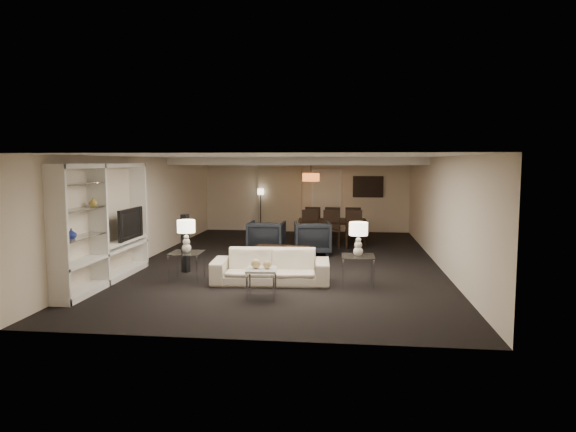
# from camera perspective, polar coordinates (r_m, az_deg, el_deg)

# --- Properties ---
(floor) EXTENTS (11.00, 11.00, 0.00)m
(floor) POSITION_cam_1_polar(r_m,az_deg,el_deg) (12.38, 0.00, -5.07)
(floor) COLOR black
(floor) RESTS_ON ground
(ceiling) EXTENTS (7.00, 11.00, 0.02)m
(ceiling) POSITION_cam_1_polar(r_m,az_deg,el_deg) (12.15, 0.00, 6.58)
(ceiling) COLOR silver
(ceiling) RESTS_ON ground
(wall_back) EXTENTS (7.00, 0.02, 2.50)m
(wall_back) POSITION_cam_1_polar(r_m,az_deg,el_deg) (17.66, 2.03, 2.34)
(wall_back) COLOR beige
(wall_back) RESTS_ON ground
(wall_front) EXTENTS (7.00, 0.02, 2.50)m
(wall_front) POSITION_cam_1_polar(r_m,az_deg,el_deg) (6.80, -5.29, -3.56)
(wall_front) COLOR beige
(wall_front) RESTS_ON ground
(wall_left) EXTENTS (0.02, 11.00, 2.50)m
(wall_left) POSITION_cam_1_polar(r_m,az_deg,el_deg) (13.07, -15.44, 0.84)
(wall_left) COLOR beige
(wall_left) RESTS_ON ground
(wall_right) EXTENTS (0.02, 11.00, 2.50)m
(wall_right) POSITION_cam_1_polar(r_m,az_deg,el_deg) (12.30, 16.42, 0.50)
(wall_right) COLOR beige
(wall_right) RESTS_ON ground
(ceiling_soffit) EXTENTS (7.00, 4.00, 0.20)m
(ceiling_soffit) POSITION_cam_1_polar(r_m,az_deg,el_deg) (15.63, 1.47, 6.08)
(ceiling_soffit) COLOR silver
(ceiling_soffit) RESTS_ON ceiling
(curtains) EXTENTS (1.50, 0.12, 2.40)m
(curtains) POSITION_cam_1_polar(r_m,az_deg,el_deg) (17.67, -0.90, 2.18)
(curtains) COLOR beige
(curtains) RESTS_ON wall_back
(door) EXTENTS (0.90, 0.05, 2.10)m
(door) POSITION_cam_1_polar(r_m,az_deg,el_deg) (17.60, 4.30, 1.66)
(door) COLOR silver
(door) RESTS_ON wall_back
(painting) EXTENTS (0.95, 0.04, 0.65)m
(painting) POSITION_cam_1_polar(r_m,az_deg,el_deg) (17.56, 8.88, 3.23)
(painting) COLOR #142D38
(painting) RESTS_ON wall_back
(media_unit) EXTENTS (0.38, 3.40, 2.35)m
(media_unit) POSITION_cam_1_polar(r_m,az_deg,el_deg) (10.63, -19.70, -0.84)
(media_unit) COLOR white
(media_unit) RESTS_ON wall_left
(pendant_light) EXTENTS (0.52, 0.52, 0.24)m
(pendant_light) POSITION_cam_1_polar(r_m,az_deg,el_deg) (15.61, 2.56, 4.32)
(pendant_light) COLOR #D8591E
(pendant_light) RESTS_ON ceiling_soffit
(sofa) EXTENTS (2.34, 1.03, 0.67)m
(sofa) POSITION_cam_1_polar(r_m,az_deg,el_deg) (10.13, -1.93, -5.63)
(sofa) COLOR beige
(sofa) RESTS_ON floor
(coffee_table) EXTENTS (1.31, 0.83, 0.45)m
(coffee_table) POSITION_cam_1_polar(r_m,az_deg,el_deg) (11.71, -0.77, -4.59)
(coffee_table) COLOR black
(coffee_table) RESTS_ON floor
(armchair_left) EXTENTS (0.92, 0.95, 0.85)m
(armchair_left) POSITION_cam_1_polar(r_m,az_deg,el_deg) (13.42, -2.39, -2.37)
(armchair_left) COLOR black
(armchair_left) RESTS_ON floor
(armchair_right) EXTENTS (1.03, 1.05, 0.85)m
(armchair_right) POSITION_cam_1_polar(r_m,az_deg,el_deg) (13.29, 2.73, -2.45)
(armchair_right) COLOR black
(armchair_right) RESTS_ON floor
(side_table_left) EXTENTS (0.65, 0.65, 0.59)m
(side_table_left) POSITION_cam_1_polar(r_m,az_deg,el_deg) (10.52, -11.17, -5.54)
(side_table_left) COLOR white
(side_table_left) RESTS_ON floor
(side_table_right) EXTENTS (0.63, 0.63, 0.59)m
(side_table_right) POSITION_cam_1_polar(r_m,az_deg,el_deg) (10.04, 7.77, -6.04)
(side_table_right) COLOR white
(side_table_right) RESTS_ON floor
(table_lamp_left) EXTENTS (0.38, 0.38, 0.65)m
(table_lamp_left) POSITION_cam_1_polar(r_m,az_deg,el_deg) (10.42, -11.23, -2.21)
(table_lamp_left) COLOR beige
(table_lamp_left) RESTS_ON side_table_left
(table_lamp_right) EXTENTS (0.38, 0.38, 0.65)m
(table_lamp_right) POSITION_cam_1_polar(r_m,az_deg,el_deg) (9.93, 7.82, -2.55)
(table_lamp_right) COLOR beige
(table_lamp_right) RESTS_ON side_table_right
(marble_table) EXTENTS (0.56, 0.56, 0.52)m
(marble_table) POSITION_cam_1_polar(r_m,az_deg,el_deg) (9.09, -2.96, -7.47)
(marble_table) COLOR white
(marble_table) RESTS_ON floor
(gold_gourd_a) EXTENTS (0.17, 0.17, 0.17)m
(gold_gourd_a) POSITION_cam_1_polar(r_m,az_deg,el_deg) (9.03, -3.60, -5.31)
(gold_gourd_a) COLOR tan
(gold_gourd_a) RESTS_ON marble_table
(gold_gourd_b) EXTENTS (0.15, 0.15, 0.15)m
(gold_gourd_b) POSITION_cam_1_polar(r_m,az_deg,el_deg) (9.00, -2.34, -5.41)
(gold_gourd_b) COLOR tan
(gold_gourd_b) RESTS_ON marble_table
(television) EXTENTS (1.14, 0.15, 0.66)m
(television) POSITION_cam_1_polar(r_m,az_deg,el_deg) (11.42, -17.61, -0.81)
(television) COLOR black
(television) RESTS_ON media_unit
(vase_blue) EXTENTS (0.18, 0.18, 0.19)m
(vase_blue) POSITION_cam_1_polar(r_m,az_deg,el_deg) (9.56, -22.94, -1.83)
(vase_blue) COLOR #223196
(vase_blue) RESTS_ON media_unit
(vase_amber) EXTENTS (0.15, 0.15, 0.16)m
(vase_amber) POSITION_cam_1_polar(r_m,az_deg,el_deg) (10.22, -20.84, 1.47)
(vase_amber) COLOR gold
(vase_amber) RESTS_ON media_unit
(floor_speaker) EXTENTS (0.17, 0.17, 1.26)m
(floor_speaker) POSITION_cam_1_polar(r_m,az_deg,el_deg) (11.31, -11.33, -3.00)
(floor_speaker) COLOR black
(floor_speaker) RESTS_ON floor
(dining_table) EXTENTS (2.05, 1.23, 0.70)m
(dining_table) POSITION_cam_1_polar(r_m,az_deg,el_deg) (15.02, 4.97, -1.78)
(dining_table) COLOR black
(dining_table) RESTS_ON floor
(chair_nl) EXTENTS (0.54, 0.54, 1.04)m
(chair_nl) POSITION_cam_1_polar(r_m,az_deg,el_deg) (14.38, 2.51, -1.43)
(chair_nl) COLOR black
(chair_nl) RESTS_ON floor
(chair_nm) EXTENTS (0.52, 0.52, 1.04)m
(chair_nm) POSITION_cam_1_polar(r_m,az_deg,el_deg) (14.35, 4.90, -1.46)
(chair_nm) COLOR black
(chair_nm) RESTS_ON floor
(chair_nr) EXTENTS (0.50, 0.50, 1.04)m
(chair_nr) POSITION_cam_1_polar(r_m,az_deg,el_deg) (14.35, 7.30, -1.49)
(chair_nr) COLOR black
(chair_nr) RESTS_ON floor
(chair_fl) EXTENTS (0.50, 0.50, 1.04)m
(chair_fl) POSITION_cam_1_polar(r_m,az_deg,el_deg) (15.67, 2.84, -0.82)
(chair_fl) COLOR black
(chair_fl) RESTS_ON floor
(chair_fm) EXTENTS (0.51, 0.51, 1.04)m
(chair_fm) POSITION_cam_1_polar(r_m,az_deg,el_deg) (15.64, 5.04, -0.85)
(chair_fm) COLOR black
(chair_fm) RESTS_ON floor
(chair_fr) EXTENTS (0.49, 0.49, 1.04)m
(chair_fr) POSITION_cam_1_polar(r_m,az_deg,el_deg) (15.63, 7.24, -0.87)
(chair_fr) COLOR black
(chair_fr) RESTS_ON floor
(floor_lamp) EXTENTS (0.21, 0.21, 1.47)m
(floor_lamp) POSITION_cam_1_polar(r_m,az_deg,el_deg) (17.59, -3.06, 0.64)
(floor_lamp) COLOR black
(floor_lamp) RESTS_ON floor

